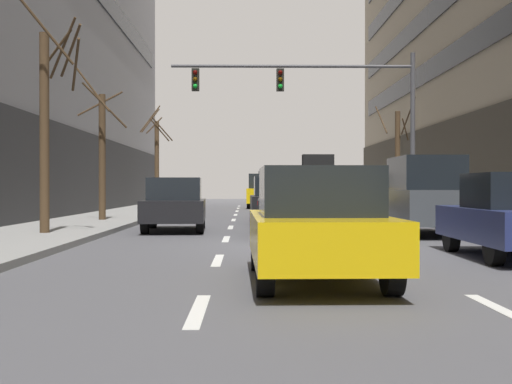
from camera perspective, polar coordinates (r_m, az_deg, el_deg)
name	(u,v)px	position (r m, az deg, el deg)	size (l,w,h in m)	color
ground_plane	(296,246)	(15.40, 3.31, -4.44)	(120.00, 120.00, 0.00)	#515156
lane_stripe_l1_s2	(198,310)	(7.44, -4.77, -9.65)	(0.16, 2.00, 0.01)	silver
lane_stripe_l1_s3	(218,260)	(12.38, -3.16, -5.61)	(0.16, 2.00, 0.01)	silver
lane_stripe_l1_s4	(226,239)	(17.36, -2.47, -3.87)	(0.16, 2.00, 0.01)	silver
lane_stripe_l1_s5	(231,227)	(22.35, -2.10, -2.92)	(0.16, 2.00, 0.01)	silver
lane_stripe_l1_s6	(234,220)	(27.34, -1.86, -2.31)	(0.16, 2.00, 0.01)	silver
lane_stripe_l1_s7	(236,215)	(32.33, -1.69, -1.89)	(0.16, 2.00, 0.01)	silver
lane_stripe_l1_s8	(237,211)	(37.33, -1.57, -1.58)	(0.16, 2.00, 0.01)	silver
lane_stripe_l1_s9	(238,208)	(42.33, -1.48, -1.34)	(0.16, 2.00, 0.01)	silver
lane_stripe_l1_s10	(239,206)	(47.32, -1.40, -1.16)	(0.16, 2.00, 0.01)	silver
lane_stripe_l2_s2	(501,309)	(7.89, 19.49, -9.08)	(0.16, 2.00, 0.01)	silver
lane_stripe_l2_s3	(398,260)	(12.66, 11.59, -5.48)	(0.16, 2.00, 0.01)	silver
lane_stripe_l2_s4	(354,239)	(17.56, 8.08, -3.83)	(0.16, 2.00, 0.01)	silver
lane_stripe_l2_s5	(330,227)	(22.50, 6.12, -2.89)	(0.16, 2.00, 0.01)	silver
lane_stripe_l2_s6	(315,220)	(27.47, 4.86, -2.29)	(0.16, 2.00, 0.01)	silver
lane_stripe_l2_s7	(304,215)	(32.44, 3.99, -1.88)	(0.16, 2.00, 0.01)	silver
lane_stripe_l2_s8	(297,211)	(37.42, 3.35, -1.57)	(0.16, 2.00, 0.01)	silver
lane_stripe_l2_s9	(291,208)	(42.41, 2.87, -1.34)	(0.16, 2.00, 0.01)	silver
lane_stripe_l2_s10	(286,206)	(47.40, 2.48, -1.15)	(0.16, 2.00, 0.01)	silver
car_driving_0	(293,205)	(18.66, 3.03, -1.06)	(1.95, 4.49, 1.67)	black
car_driving_1	(277,200)	(24.90, 1.73, -0.68)	(1.91, 4.49, 1.68)	black
taxi_driving_2	(262,191)	(42.55, 0.50, 0.07)	(1.93, 4.38, 2.28)	black
car_driving_3	(175,205)	(20.64, -6.68, -1.06)	(1.94, 4.26, 1.57)	black
taxi_driving_4	(317,226)	(9.54, 5.01, -2.76)	(1.82, 4.21, 1.74)	black
car_parked_2	(425,196)	(19.41, 13.72, -0.32)	(1.87, 4.40, 2.12)	black
traffic_signal_0	(327,100)	(26.62, 5.88, 7.55)	(9.24, 0.35, 6.26)	#4C4C51
street_tree_0	(47,122)	(18.51, -16.81, 5.50)	(1.41, 1.89, 5.75)	#4C3823
street_tree_1	(102,151)	(25.30, -12.54, 3.29)	(2.02, 2.04, 5.37)	#4C3823
street_tree_2	(397,158)	(34.36, 11.55, 2.76)	(1.77, 1.76, 5.50)	#4C3823
street_tree_3	(157,160)	(40.18, -8.17, 2.65)	(1.95, 1.96, 5.95)	#4C3823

